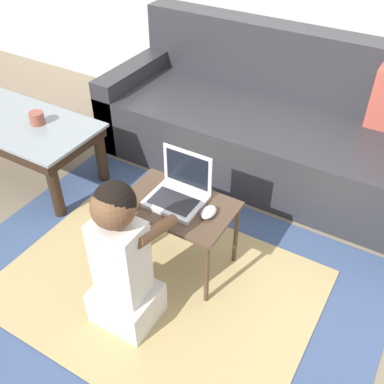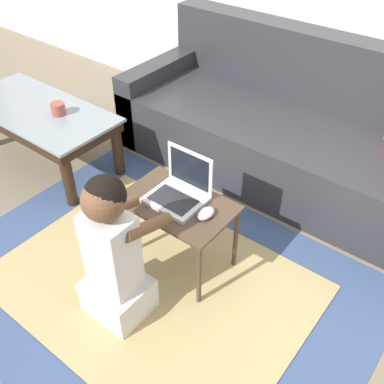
{
  "view_description": "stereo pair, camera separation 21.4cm",
  "coord_description": "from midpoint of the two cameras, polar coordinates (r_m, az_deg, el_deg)",
  "views": [
    {
      "loc": [
        0.8,
        -1.38,
        1.82
      ],
      "look_at": [
        -0.05,
        0.04,
        0.47
      ],
      "focal_mm": 42.0,
      "sensor_mm": 36.0,
      "label": 1
    },
    {
      "loc": [
        0.97,
        -1.26,
        1.82
      ],
      "look_at": [
        -0.05,
        0.04,
        0.47
      ],
      "focal_mm": 42.0,
      "sensor_mm": 36.0,
      "label": 2
    }
  ],
  "objects": [
    {
      "name": "laptop_desk",
      "position": [
        2.2,
        -4.56,
        -2.71
      ],
      "size": [
        0.55,
        0.35,
        0.41
      ],
      "color": "#4C3828",
      "rests_on": "ground_plane"
    },
    {
      "name": "cup_on_table",
      "position": [
        2.95,
        -21.11,
        8.68
      ],
      "size": [
        0.09,
        0.09,
        0.08
      ],
      "color": "#994C3D",
      "rests_on": "coffee_table"
    },
    {
      "name": "laptop",
      "position": [
        2.17,
        -4.54,
        -0.23
      ],
      "size": [
        0.27,
        0.23,
        0.24
      ],
      "color": "silver",
      "rests_on": "laptop_desk"
    },
    {
      "name": "ground_plane",
      "position": [
        2.42,
        -2.08,
        -9.73
      ],
      "size": [
        16.0,
        16.0,
        0.0
      ],
      "primitive_type": "plane",
      "color": "#7F705B"
    },
    {
      "name": "area_rug",
      "position": [
        2.34,
        -7.05,
        -12.03
      ],
      "size": [
        2.13,
        1.58,
        0.01
      ],
      "color": "#3D517A",
      "rests_on": "ground_plane"
    },
    {
      "name": "person_seated",
      "position": [
        1.98,
        -12.0,
        -8.62
      ],
      "size": [
        0.28,
        0.39,
        0.79
      ],
      "color": "silver",
      "rests_on": "ground_plane"
    },
    {
      "name": "coffee_table",
      "position": [
        3.11,
        -23.4,
        7.4
      ],
      "size": [
        1.11,
        0.52,
        0.41
      ],
      "color": "gray",
      "rests_on": "ground_plane"
    },
    {
      "name": "couch",
      "position": [
        3.03,
        8.38,
        8.29
      ],
      "size": [
        2.21,
        0.9,
        0.84
      ],
      "color": "#2D2D33",
      "rests_on": "ground_plane"
    },
    {
      "name": "computer_mouse",
      "position": [
        2.09,
        -0.73,
        -2.62
      ],
      "size": [
        0.06,
        0.1,
        0.04
      ],
      "color": "silver",
      "rests_on": "laptop_desk"
    }
  ]
}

